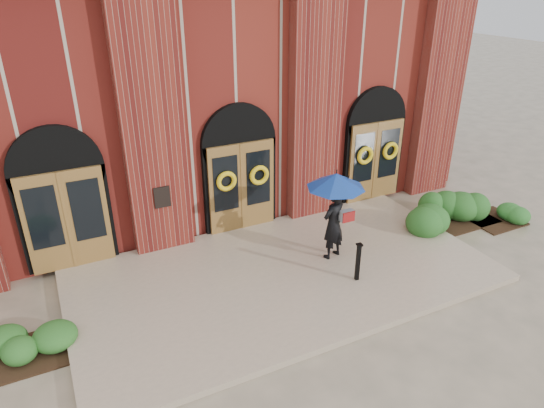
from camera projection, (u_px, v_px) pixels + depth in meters
ground at (287, 280)px, 11.69m from camera, size 90.00×90.00×0.00m
landing at (285, 274)px, 11.78m from camera, size 10.00×5.30×0.15m
church_building at (173, 72)px, 17.27m from camera, size 16.20×12.53×7.00m
man_with_umbrella at (335, 200)px, 11.72m from camera, size 1.75×1.75×2.28m
metal_post at (358, 261)px, 11.25m from camera, size 0.14×0.14×0.96m
hedge_wall_right at (444, 212)px, 14.10m from camera, size 3.08×1.23×0.79m
hedge_front_left at (34, 344)px, 9.37m from camera, size 1.31×1.12×0.46m
hedge_front_right at (495, 214)px, 14.38m from camera, size 1.35×1.16×0.48m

